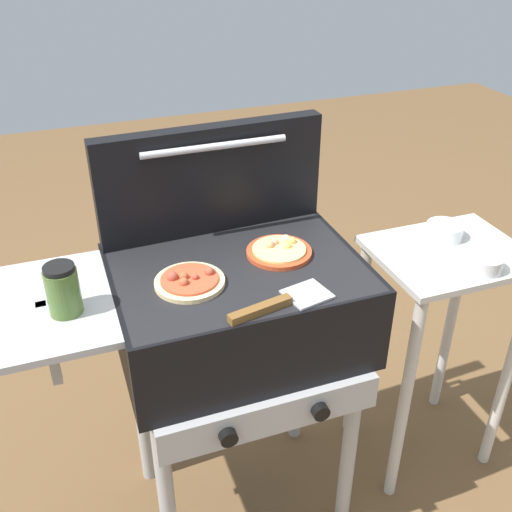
% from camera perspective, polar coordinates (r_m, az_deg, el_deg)
% --- Properties ---
extents(ground_plane, '(8.00, 8.00, 0.00)m').
position_cam_1_polar(ground_plane, '(2.14, -1.36, -21.85)').
color(ground_plane, brown).
extents(grill, '(0.96, 0.53, 0.90)m').
position_cam_1_polar(grill, '(1.60, -2.12, -5.53)').
color(grill, black).
rests_on(grill, ground_plane).
extents(grill_lid_open, '(0.63, 0.09, 0.30)m').
position_cam_1_polar(grill_lid_open, '(1.63, -4.26, 7.31)').
color(grill_lid_open, black).
rests_on(grill_lid_open, grill).
extents(pizza_pepperoni, '(0.17, 0.17, 0.04)m').
position_cam_1_polar(pizza_pepperoni, '(1.46, -6.37, -2.37)').
color(pizza_pepperoni, beige).
rests_on(pizza_pepperoni, grill).
extents(pizza_cheese, '(0.17, 0.17, 0.04)m').
position_cam_1_polar(pizza_cheese, '(1.57, 2.24, 0.55)').
color(pizza_cheese, '#C64723').
rests_on(pizza_cheese, grill).
extents(sauce_jar, '(0.07, 0.07, 0.12)m').
position_cam_1_polar(sauce_jar, '(1.39, -17.92, -3.08)').
color(sauce_jar, '#4C6B2D').
rests_on(sauce_jar, grill).
extents(spatula, '(0.27, 0.11, 0.02)m').
position_cam_1_polar(spatula, '(1.38, 2.32, -4.49)').
color(spatula, '#B7BABF').
rests_on(spatula, grill).
extents(prep_table, '(0.44, 0.36, 0.81)m').
position_cam_1_polar(prep_table, '(1.98, 16.93, -5.50)').
color(prep_table, beige).
rests_on(prep_table, ground_plane).
extents(topping_bowl_near, '(0.10, 0.10, 0.04)m').
position_cam_1_polar(topping_bowl_near, '(1.78, 20.86, -0.67)').
color(topping_bowl_near, silver).
rests_on(topping_bowl_near, prep_table).
extents(topping_bowl_far, '(0.11, 0.11, 0.04)m').
position_cam_1_polar(topping_bowl_far, '(1.91, 17.51, 2.24)').
color(topping_bowl_far, silver).
rests_on(topping_bowl_far, prep_table).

